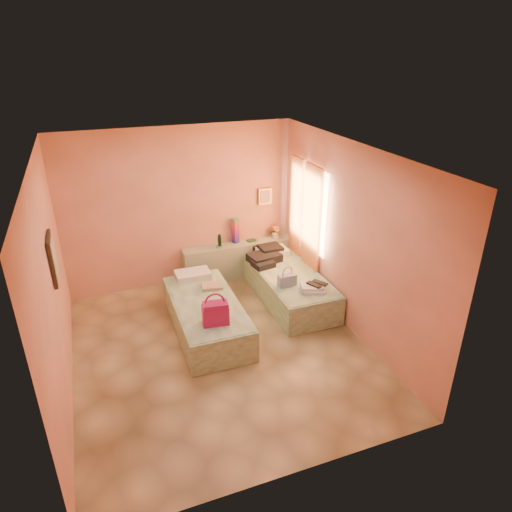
% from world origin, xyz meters
% --- Properties ---
extents(ground, '(4.50, 4.50, 0.00)m').
position_xyz_m(ground, '(0.00, 0.00, 0.00)').
color(ground, tan).
rests_on(ground, ground).
extents(room_walls, '(4.02, 4.51, 2.81)m').
position_xyz_m(room_walls, '(0.21, 0.57, 1.79)').
color(room_walls, '#FCA086').
rests_on(room_walls, ground).
extents(headboard_ledge, '(2.05, 0.30, 0.65)m').
position_xyz_m(headboard_ledge, '(0.98, 2.10, 0.33)').
color(headboard_ledge, '#9AA688').
rests_on(headboard_ledge, ground).
extents(bed_left, '(0.92, 2.01, 0.50)m').
position_xyz_m(bed_left, '(-0.05, 0.55, 0.25)').
color(bed_left, beige).
rests_on(bed_left, ground).
extents(bed_right, '(0.92, 2.01, 0.50)m').
position_xyz_m(bed_right, '(1.50, 0.92, 0.25)').
color(bed_right, beige).
rests_on(bed_right, ground).
extents(water_bottle, '(0.09, 0.09, 0.24)m').
position_xyz_m(water_bottle, '(0.62, 2.05, 0.77)').
color(water_bottle, '#12321E').
rests_on(water_bottle, headboard_ledge).
extents(rainbow_box, '(0.13, 0.13, 0.47)m').
position_xyz_m(rainbow_box, '(0.95, 2.17, 0.88)').
color(rainbow_box, '#A61454').
rests_on(rainbow_box, headboard_ledge).
extents(small_dish, '(0.14, 0.14, 0.03)m').
position_xyz_m(small_dish, '(0.61, 2.05, 0.67)').
color(small_dish, '#549A6C').
rests_on(small_dish, headboard_ledge).
extents(green_book, '(0.18, 0.14, 0.03)m').
position_xyz_m(green_book, '(1.25, 2.12, 0.66)').
color(green_book, '#2A4F35').
rests_on(green_book, headboard_ledge).
extents(flower_vase, '(0.27, 0.27, 0.28)m').
position_xyz_m(flower_vase, '(1.73, 2.13, 0.79)').
color(flower_vase, silver).
rests_on(flower_vase, headboard_ledge).
extents(magenta_handbag, '(0.38, 0.25, 0.34)m').
position_xyz_m(magenta_handbag, '(-0.07, -0.05, 0.67)').
color(magenta_handbag, '#A61454').
rests_on(magenta_handbag, bed_left).
extents(khaki_garment, '(0.36, 0.30, 0.05)m').
position_xyz_m(khaki_garment, '(0.15, 0.93, 0.53)').
color(khaki_garment, tan).
rests_on(khaki_garment, bed_left).
extents(clothes_pile, '(0.66, 0.66, 0.18)m').
position_xyz_m(clothes_pile, '(1.32, 1.54, 0.59)').
color(clothes_pile, black).
rests_on(clothes_pile, bed_right).
extents(blue_handbag, '(0.30, 0.14, 0.19)m').
position_xyz_m(blue_handbag, '(1.28, 0.58, 0.59)').
color(blue_handbag, '#3A4B8C').
rests_on(blue_handbag, bed_right).
extents(towel_stack, '(0.43, 0.40, 0.10)m').
position_xyz_m(towel_stack, '(1.59, 0.29, 0.55)').
color(towel_stack, silver).
rests_on(towel_stack, bed_right).
extents(sandal_pair, '(0.27, 0.30, 0.03)m').
position_xyz_m(sandal_pair, '(1.65, 0.27, 0.61)').
color(sandal_pair, black).
rests_on(sandal_pair, towel_stack).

